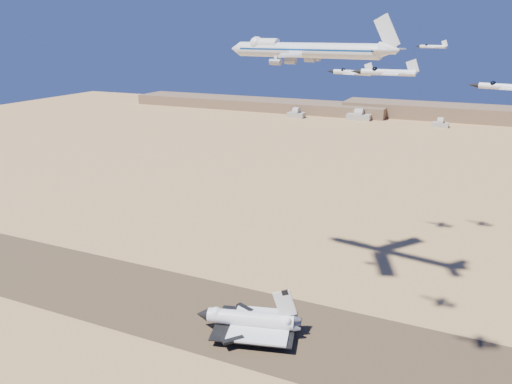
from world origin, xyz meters
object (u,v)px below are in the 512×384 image
at_px(carrier_747, 300,50).
at_px(chase_jet_c, 505,87).
at_px(crew_b, 260,345).
at_px(crew_a, 255,343).
at_px(chase_jet_b, 387,72).
at_px(chase_jet_e, 382,52).
at_px(shuttle, 250,321).
at_px(chase_jet_f, 432,46).
at_px(crew_c, 255,344).
at_px(chase_jet_a, 351,72).

height_order(carrier_747, chase_jet_c, carrier_747).
bearing_deg(crew_b, crew_a, 23.16).
bearing_deg(chase_jet_b, chase_jet_e, 100.69).
bearing_deg(shuttle, chase_jet_c, -34.91).
bearing_deg(crew_a, shuttle, 56.40).
relative_size(carrier_747, chase_jet_f, 4.76).
distance_m(crew_b, crew_c, 1.90).
relative_size(shuttle, crew_b, 20.93).
height_order(chase_jet_e, chase_jet_f, chase_jet_f).
height_order(crew_a, crew_c, crew_c).
relative_size(crew_c, chase_jet_b, 0.12).
bearing_deg(chase_jet_e, carrier_747, -104.90).
bearing_deg(carrier_747, chase_jet_c, -35.94).
bearing_deg(crew_b, crew_c, 43.12).
bearing_deg(shuttle, crew_c, -67.35).
relative_size(crew_b, chase_jet_e, 0.12).
distance_m(chase_jet_a, chase_jet_e, 92.24).
distance_m(crew_a, crew_b, 2.13).
bearing_deg(carrier_747, shuttle, -83.27).
bearing_deg(crew_b, chase_jet_c, -155.41).
bearing_deg(chase_jet_b, carrier_747, 124.26).
relative_size(crew_b, chase_jet_b, 0.12).
bearing_deg(carrier_747, chase_jet_f, 64.82).
height_order(chase_jet_a, chase_jet_b, chase_jet_b).
height_order(shuttle, chase_jet_a, chase_jet_a).
distance_m(chase_jet_b, chase_jet_c, 26.93).
height_order(shuttle, crew_c, shuttle).
height_order(crew_c, chase_jet_c, chase_jet_c).
xyz_separation_m(chase_jet_a, chase_jet_c, (41.02, -31.77, 0.48)).
bearing_deg(shuttle, carrier_747, 73.35).
relative_size(carrier_747, chase_jet_a, 4.70).
relative_size(crew_b, chase_jet_f, 0.13).
xyz_separation_m(shuttle, chase_jet_b, (46.94, -21.13, 93.62)).
distance_m(crew_b, chase_jet_c, 118.24).
height_order(crew_a, crew_b, crew_b).
bearing_deg(chase_jet_f, crew_b, -91.69).
distance_m(crew_a, chase_jet_e, 143.12).
xyz_separation_m(shuttle, chase_jet_c, (73.08, -27.35, 91.85)).
relative_size(crew_a, chase_jet_b, 0.11).
relative_size(chase_jet_e, chase_jet_f, 1.07).
bearing_deg(crew_b, carrier_747, -42.06).
xyz_separation_m(shuttle, crew_b, (7.25, -7.04, -4.24)).
relative_size(shuttle, chase_jet_c, 2.89).
relative_size(shuttle, chase_jet_a, 2.59).
xyz_separation_m(shuttle, chase_jet_f, (44.58, 106.95, 96.43)).
bearing_deg(crew_c, chase_jet_c, -172.60).
bearing_deg(chase_jet_c, carrier_747, 147.93).
height_order(chase_jet_a, chase_jet_c, chase_jet_c).
xyz_separation_m(crew_b, crew_c, (-1.90, -0.05, -0.00)).
bearing_deg(carrier_747, chase_jet_b, -46.17).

